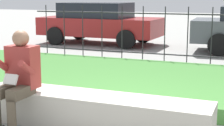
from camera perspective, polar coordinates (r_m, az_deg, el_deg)
name	(u,v)px	position (r m, az deg, el deg)	size (l,w,h in m)	color
stone_bench	(92,113)	(4.76, -3.02, -7.64)	(2.99, 0.56, 0.43)	#B7B2A3
person_seated_reader	(18,76)	(4.81, -14.14, -1.90)	(0.42, 0.73, 1.23)	black
grass_berm	(164,83)	(6.77, 7.94, -3.00)	(9.97, 3.19, 0.21)	#3D7533
iron_fence	(188,36)	(8.69, 11.45, 4.04)	(7.97, 0.03, 1.39)	#232326
car_parked_left	(99,22)	(12.73, -1.95, 6.23)	(4.09, 1.95, 1.38)	maroon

